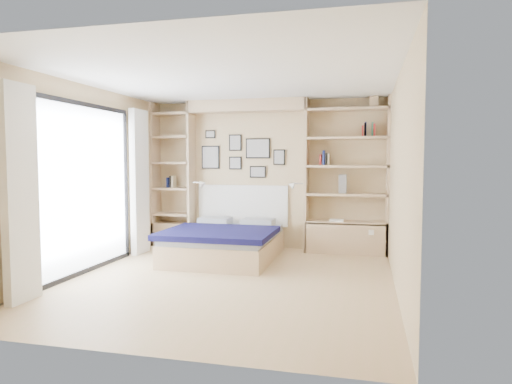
# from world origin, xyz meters

# --- Properties ---
(ground) EXTENTS (4.50, 4.50, 0.00)m
(ground) POSITION_xyz_m (0.00, 0.00, 0.00)
(ground) COLOR tan
(ground) RESTS_ON ground
(room_shell) EXTENTS (4.50, 4.50, 4.50)m
(room_shell) POSITION_xyz_m (-0.39, 1.52, 1.08)
(room_shell) COLOR tan
(room_shell) RESTS_ON ground
(bed) EXTENTS (1.59, 2.00, 1.07)m
(bed) POSITION_xyz_m (-0.42, 1.22, 0.26)
(bed) COLOR tan
(bed) RESTS_ON ground
(photo_gallery) EXTENTS (1.48, 0.02, 0.82)m
(photo_gallery) POSITION_xyz_m (-0.45, 2.22, 1.60)
(photo_gallery) COLOR black
(photo_gallery) RESTS_ON ground
(reading_lamps) EXTENTS (1.92, 0.12, 0.15)m
(reading_lamps) POSITION_xyz_m (-0.30, 2.00, 1.10)
(reading_lamps) COLOR silver
(reading_lamps) RESTS_ON ground
(shelf_decor) EXTENTS (3.58, 0.23, 2.03)m
(shelf_decor) POSITION_xyz_m (1.08, 2.07, 1.68)
(shelf_decor) COLOR #A51E1E
(shelf_decor) RESTS_ON ground
(deck_chair) EXTENTS (0.76, 0.94, 0.82)m
(deck_chair) POSITION_xyz_m (-2.79, 1.28, 0.39)
(deck_chair) COLOR tan
(deck_chair) RESTS_ON ground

